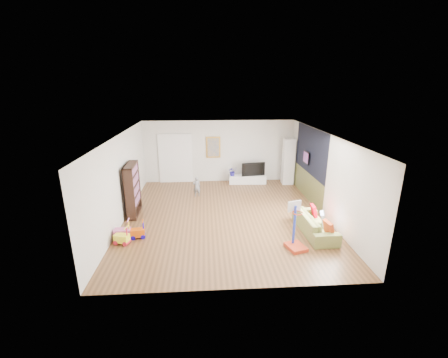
{
  "coord_description": "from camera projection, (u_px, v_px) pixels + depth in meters",
  "views": [
    {
      "loc": [
        -0.62,
        -9.09,
        4.19
      ],
      "look_at": [
        0.0,
        0.4,
        1.15
      ],
      "focal_mm": 24.0,
      "sensor_mm": 36.0,
      "label": 1
    }
  ],
  "objects": [
    {
      "name": "tv",
      "position": [
        253.0,
        169.0,
        12.96
      ],
      "size": [
        1.04,
        0.29,
        0.59
      ],
      "primitive_type": "imported",
      "rotation": [
        0.0,
        0.0,
        0.15
      ],
      "color": "black",
      "rests_on": "media_console"
    },
    {
      "name": "pillow_right",
      "position": [
        314.0,
        211.0,
        9.25
      ],
      "size": [
        0.11,
        0.36,
        0.35
      ],
      "primitive_type": "cube",
      "rotation": [
        0.0,
        0.0,
        -0.05
      ],
      "color": "#BE0213",
      "rests_on": "sofa"
    },
    {
      "name": "floor",
      "position": [
        225.0,
        216.0,
        9.95
      ],
      "size": [
        6.5,
        7.5,
        0.0
      ],
      "primitive_type": "cube",
      "color": "brown",
      "rests_on": "ground"
    },
    {
      "name": "ceiling",
      "position": [
        225.0,
        135.0,
        9.13
      ],
      "size": [
        6.5,
        7.5,
        0.0
      ],
      "primitive_type": "cube",
      "color": "white",
      "rests_on": "ground"
    },
    {
      "name": "wall_left",
      "position": [
        121.0,
        179.0,
        9.34
      ],
      "size": [
        0.0,
        7.5,
        2.7
      ],
      "primitive_type": "cube",
      "color": "silver",
      "rests_on": "ground"
    },
    {
      "name": "navy_accent",
      "position": [
        310.0,
        151.0,
        10.92
      ],
      "size": [
        0.01,
        3.2,
        1.7
      ],
      "primitive_type": "cube",
      "color": "black",
      "rests_on": "wall_right"
    },
    {
      "name": "wall_front",
      "position": [
        238.0,
        232.0,
        5.97
      ],
      "size": [
        6.5,
        0.0,
        2.7
      ],
      "primitive_type": "cube",
      "color": "silver",
      "rests_on": "ground"
    },
    {
      "name": "ride_on_pink",
      "position": [
        122.0,
        230.0,
        8.35
      ],
      "size": [
        0.45,
        0.29,
        0.59
      ],
      "primitive_type": "cube",
      "rotation": [
        0.0,
        0.0,
        0.04
      ],
      "color": "#CD559E",
      "rests_on": "ground"
    },
    {
      "name": "artwork_right",
      "position": [
        306.0,
        157.0,
        11.2
      ],
      "size": [
        0.04,
        0.56,
        0.46
      ],
      "primitive_type": "cube",
      "color": "#7F3F8C",
      "rests_on": "wall_right"
    },
    {
      "name": "basketball_hoop",
      "position": [
        297.0,
        227.0,
        7.75
      ],
      "size": [
        0.58,
        0.65,
        1.3
      ],
      "primitive_type": "cube",
      "rotation": [
        0.0,
        0.0,
        0.29
      ],
      "color": "#B5371C",
      "rests_on": "ground"
    },
    {
      "name": "ride_on_yellow",
      "position": [
        121.0,
        235.0,
        8.12
      ],
      "size": [
        0.44,
        0.34,
        0.52
      ],
      "primitive_type": "cube",
      "rotation": [
        0.0,
        0.0,
        -0.29
      ],
      "color": "#FFF529",
      "rests_on": "ground"
    },
    {
      "name": "wall_right",
      "position": [
        324.0,
        175.0,
        9.74
      ],
      "size": [
        0.0,
        7.5,
        2.7
      ],
      "primitive_type": "cube",
      "color": "white",
      "rests_on": "ground"
    },
    {
      "name": "olive_wainscot",
      "position": [
        307.0,
        186.0,
        11.33
      ],
      "size": [
        0.01,
        3.2,
        1.0
      ],
      "primitive_type": "cube",
      "color": "brown",
      "rests_on": "wall_right"
    },
    {
      "name": "ride_on_orange",
      "position": [
        138.0,
        230.0,
        8.43
      ],
      "size": [
        0.42,
        0.3,
        0.51
      ],
      "primitive_type": "cube",
      "rotation": [
        0.0,
        0.0,
        0.16
      ],
      "color": "#E0580B",
      "rests_on": "ground"
    },
    {
      "name": "painting_back",
      "position": [
        213.0,
        147.0,
        12.99
      ],
      "size": [
        0.62,
        0.06,
        0.92
      ],
      "primitive_type": "cube",
      "color": "gold",
      "rests_on": "wall_back"
    },
    {
      "name": "bookshelf",
      "position": [
        133.0,
        190.0,
        9.84
      ],
      "size": [
        0.36,
        1.19,
        1.72
      ],
      "primitive_type": "cube",
      "rotation": [
        0.0,
        0.0,
        0.04
      ],
      "color": "black",
      "rests_on": "ground"
    },
    {
      "name": "sofa",
      "position": [
        315.0,
        224.0,
        8.74
      ],
      "size": [
        0.81,
        1.93,
        0.56
      ],
      "primitive_type": "imported",
      "rotation": [
        0.0,
        0.0,
        1.6
      ],
      "color": "olive",
      "rests_on": "ground"
    },
    {
      "name": "vase_plant",
      "position": [
        233.0,
        171.0,
        12.91
      ],
      "size": [
        0.41,
        0.36,
        0.41
      ],
      "primitive_type": "imported",
      "rotation": [
        0.0,
        0.0,
        0.12
      ],
      "color": "#241E92",
      "rests_on": "media_console"
    },
    {
      "name": "pillow_center",
      "position": [
        323.0,
        219.0,
        8.68
      ],
      "size": [
        0.21,
        0.39,
        0.38
      ],
      "primitive_type": "cube",
      "rotation": [
        0.0,
        0.0,
        -0.3
      ],
      "color": "white",
      "rests_on": "sofa"
    },
    {
      "name": "media_console",
      "position": [
        247.0,
        179.0,
        13.11
      ],
      "size": [
        1.62,
        0.46,
        0.37
      ],
      "primitive_type": "cube",
      "rotation": [
        0.0,
        0.0,
        -0.04
      ],
      "color": "silver",
      "rests_on": "ground"
    },
    {
      "name": "tall_cabinet",
      "position": [
        288.0,
        161.0,
        12.87
      ],
      "size": [
        0.49,
        0.49,
        1.99
      ],
      "primitive_type": "cube",
      "rotation": [
        0.0,
        0.0,
        -0.05
      ],
      "color": "silver",
      "rests_on": "ground"
    },
    {
      "name": "doorway",
      "position": [
        176.0,
        159.0,
        13.04
      ],
      "size": [
        1.45,
        0.06,
        2.1
      ],
      "primitive_type": "cube",
      "color": "white",
      "rests_on": "ground"
    },
    {
      "name": "pillow_left",
      "position": [
        329.0,
        228.0,
        8.14
      ],
      "size": [
        0.16,
        0.39,
        0.38
      ],
      "primitive_type": "cube",
      "rotation": [
        0.0,
        0.0,
        0.16
      ],
      "color": "#AE3A15",
      "rests_on": "sofa"
    },
    {
      "name": "child",
      "position": [
        197.0,
        187.0,
        11.55
      ],
      "size": [
        0.3,
        0.22,
        0.78
      ],
      "primitive_type": "imported",
      "rotation": [
        0.0,
        0.0,
        3.24
      ],
      "color": "slate",
      "rests_on": "ground"
    },
    {
      "name": "wall_back",
      "position": [
        219.0,
        151.0,
        13.1
      ],
      "size": [
        6.5,
        0.0,
        2.7
      ],
      "primitive_type": "cube",
      "color": "silver",
      "rests_on": "ground"
    }
  ]
}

